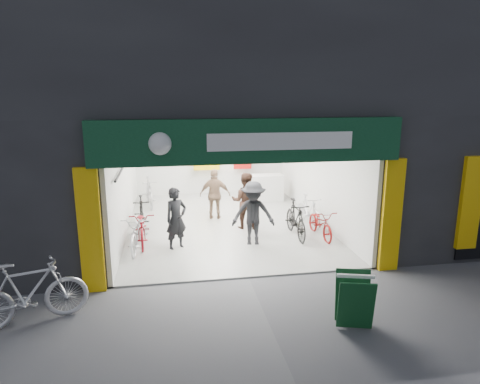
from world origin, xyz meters
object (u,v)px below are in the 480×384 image
object	(u,v)px
bike_left_front	(138,232)
bike_right_front	(296,219)
parked_bike	(29,293)
sandwich_board	(354,299)

from	to	relation	value
bike_left_front	bike_right_front	world-z (taller)	bike_right_front
parked_bike	sandwich_board	bearing A→B (deg)	-118.22
bike_left_front	sandwich_board	world-z (taller)	sandwich_board
bike_left_front	sandwich_board	size ratio (longest dim) A/B	1.94
bike_right_front	sandwich_board	world-z (taller)	bike_right_front
bike_right_front	sandwich_board	bearing A→B (deg)	-94.32
bike_right_front	parked_bike	bearing A→B (deg)	-148.70
bike_left_front	sandwich_board	xyz separation A→B (m)	(3.94, -4.44, 0.04)
parked_bike	sandwich_board	world-z (taller)	parked_bike
sandwich_board	bike_left_front	bearing A→B (deg)	147.39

